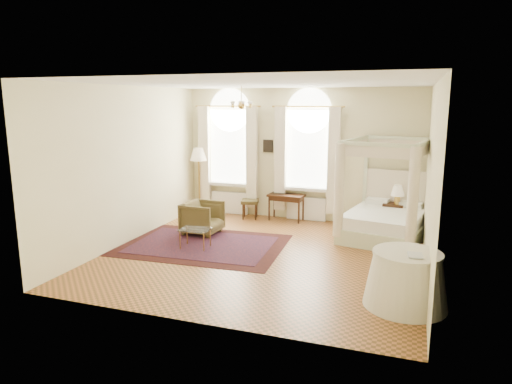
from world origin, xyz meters
TOP-DOWN VIEW (x-y plane):
  - ground at (0.00, 0.00)m, footprint 6.00×6.00m
  - room_walls at (0.00, 0.00)m, footprint 6.00×6.00m
  - window_left at (-1.90, 2.87)m, footprint 1.62×0.27m
  - window_right at (0.20, 2.87)m, footprint 1.62×0.27m
  - chandelier at (-0.90, 1.20)m, footprint 0.51×0.45m
  - wall_pictures at (0.09, 2.97)m, footprint 2.54×0.03m
  - canopy_bed at (2.18, 1.88)m, footprint 1.98×2.28m
  - nightstand at (2.34, 2.61)m, footprint 0.50×0.46m
  - nightstand_lamp at (2.40, 2.52)m, footprint 0.30×0.30m
  - writing_desk at (-0.27, 2.70)m, footprint 0.93×0.53m
  - laptop at (-0.48, 2.74)m, footprint 0.35×0.25m
  - stool at (-1.21, 2.58)m, footprint 0.52×0.52m
  - armchair at (-1.76, 0.92)m, footprint 0.85×0.83m
  - coffee_table at (-1.44, -0.08)m, footprint 0.62×0.45m
  - floor_lamp at (-2.70, 2.70)m, footprint 0.45×0.45m
  - oriental_rug at (-1.39, 0.14)m, footprint 3.50×2.60m
  - side_table at (2.70, -1.50)m, footprint 1.22×1.22m
  - book at (2.70, -1.67)m, footprint 0.23×0.29m

SIDE VIEW (x-z plane):
  - ground at x=0.00m, z-range 0.00..0.00m
  - oriental_rug at x=-1.39m, z-range 0.00..0.01m
  - nightstand at x=2.34m, z-range 0.00..0.65m
  - coffee_table at x=-1.44m, z-range 0.16..0.58m
  - armchair at x=-1.76m, z-range 0.00..0.74m
  - side_table at x=2.70m, z-range -0.01..0.82m
  - stool at x=-1.21m, z-range 0.16..0.65m
  - canopy_bed at x=2.18m, z-range -0.60..1.59m
  - writing_desk at x=-0.27m, z-range 0.24..0.91m
  - laptop at x=-0.48m, z-range 0.67..0.70m
  - book at x=2.70m, z-range 0.83..0.85m
  - nightstand_lamp at x=2.40m, z-range 0.72..1.17m
  - window_left at x=-1.90m, z-range -0.16..3.13m
  - window_right at x=0.20m, z-range -0.16..3.13m
  - floor_lamp at x=-2.70m, z-range 0.62..2.39m
  - wall_pictures at x=0.09m, z-range 1.70..2.09m
  - room_walls at x=0.00m, z-range -1.02..4.98m
  - chandelier at x=-0.90m, z-range 2.66..3.16m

